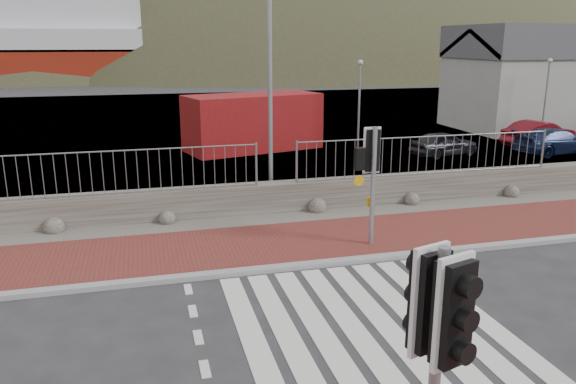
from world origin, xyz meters
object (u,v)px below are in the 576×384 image
object	(u,v)px
traffic_signal_near	(438,330)
streetlight	(274,65)
traffic_signal_far	(372,161)
car_c	(556,141)
car_b	(539,134)
shipping_container	(253,122)
car_a	(444,144)

from	to	relation	value
traffic_signal_near	streetlight	size ratio (longest dim) A/B	0.41
traffic_signal_far	streetlight	size ratio (longest dim) A/B	0.39
traffic_signal_near	car_c	world-z (taller)	traffic_signal_near
traffic_signal_far	car_b	size ratio (longest dim) A/B	0.78
shipping_container	car_a	size ratio (longest dim) A/B	1.94
shipping_container	car_c	size ratio (longest dim) A/B	1.55
car_c	traffic_signal_far	bearing A→B (deg)	119.26
traffic_signal_near	shipping_container	size ratio (longest dim) A/B	0.50
traffic_signal_near	car_b	distance (m)	24.24
car_b	streetlight	bearing A→B (deg)	100.42
streetlight	car_b	distance (m)	16.28
traffic_signal_near	car_a	distance (m)	20.44
traffic_signal_far	car_c	bearing A→B (deg)	-146.75
streetlight	car_b	size ratio (longest dim) A/B	1.98
car_a	car_c	size ratio (longest dim) A/B	0.80
traffic_signal_far	car_a	distance (m)	12.56
traffic_signal_far	car_a	world-z (taller)	traffic_signal_far
streetlight	shipping_container	size ratio (longest dim) A/B	1.23
shipping_container	car_c	distance (m)	13.77
traffic_signal_far	car_c	world-z (taller)	traffic_signal_far
car_a	shipping_container	bearing A→B (deg)	53.64
traffic_signal_far	car_b	bearing A→B (deg)	-142.93
car_c	traffic_signal_near	bearing A→B (deg)	131.67
traffic_signal_near	car_a	world-z (taller)	traffic_signal_near
shipping_container	car_b	distance (m)	13.71
traffic_signal_far	car_a	bearing A→B (deg)	-129.58
traffic_signal_far	car_a	size ratio (longest dim) A/B	0.94
traffic_signal_near	shipping_container	distance (m)	21.38
car_b	car_c	world-z (taller)	car_b
shipping_container	car_a	distance (m)	8.70
traffic_signal_near	traffic_signal_far	xyz separation A→B (m)	(2.60, 7.78, -0.04)
car_a	car_b	bearing A→B (deg)	-93.99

